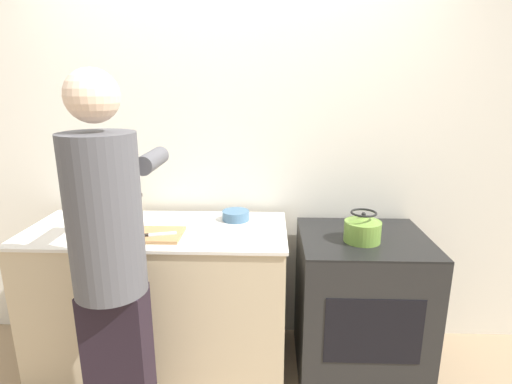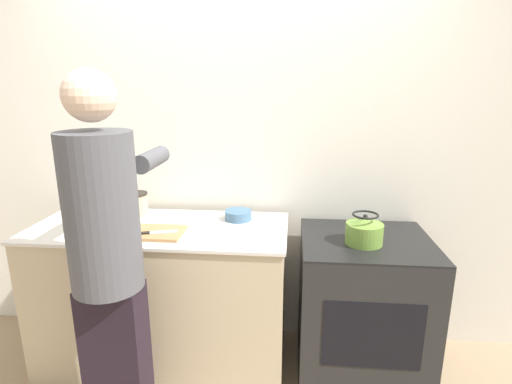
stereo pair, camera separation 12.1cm
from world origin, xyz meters
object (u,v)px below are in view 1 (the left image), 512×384
Objects in this scene: person at (110,260)px; cutting_board at (147,235)px; canister_jar at (131,206)px; kettle at (363,229)px; knife at (153,235)px; bowl_prep at (236,215)px; oven at (359,305)px.

person is 0.45m from cutting_board.
person is at bearing -77.61° from canister_jar.
knife is at bearing -174.76° from kettle.
bowl_prep is 1.13× the size of canister_jar.
canister_jar reaches higher than knife.
cutting_board is at bearing 126.73° from knife.
cutting_board is 0.38m from canister_jar.
oven is 1.49m from person.
oven is 0.52m from kettle.
canister_jar is (-0.24, 0.36, 0.05)m from knife.
canister_jar reaches higher than kettle.
person reaches higher than canister_jar.
person is (-1.25, -0.59, 0.55)m from oven.
person is at bearing -156.81° from kettle.
bowl_prep is at bearing 31.87° from cutting_board.
cutting_board is at bearing -173.38° from oven.
knife is (0.07, 0.42, -0.04)m from person.
knife is (0.04, -0.03, 0.01)m from cutting_board.
kettle is 1.38× the size of canister_jar.
bowl_prep is (-0.73, 0.21, -0.00)m from kettle.
canister_jar is (-0.66, 0.04, 0.04)m from bowl_prep.
canister_jar is at bearing 102.39° from person.
kettle is at bearing -10.15° from knife.
knife is (-1.19, -0.17, 0.50)m from oven.
canister_jar is (-0.20, 0.32, 0.06)m from cutting_board.
kettle is at bearing -10.16° from canister_jar.
knife is at bearing -37.88° from cutting_board.
kettle is 1.41m from canister_jar.
cutting_board is (-1.23, -0.14, 0.49)m from oven.
kettle is at bearing -115.21° from oven.
bowl_prep is at bearing 56.25° from person.
person is at bearing -154.78° from oven.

